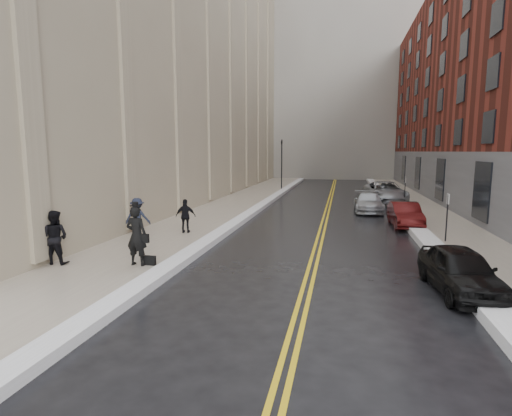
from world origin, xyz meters
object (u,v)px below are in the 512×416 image
at_px(car_silver_near, 368,202).
at_px(pedestrian_b, 138,217).
at_px(car_silver_far, 385,192).
at_px(pedestrian_main, 137,236).
at_px(pedestrian_c, 186,216).
at_px(car_black, 460,270).
at_px(car_maroon, 405,215).
at_px(pedestrian_a, 55,237).

height_order(car_silver_near, pedestrian_b, pedestrian_b).
bearing_deg(car_silver_near, car_silver_far, 72.34).
bearing_deg(car_silver_near, pedestrian_main, -120.15).
bearing_deg(pedestrian_c, car_silver_near, -143.12).
distance_m(car_black, car_silver_near, 15.64).
bearing_deg(car_black, car_maroon, 84.43).
xyz_separation_m(car_silver_near, pedestrian_main, (-8.55, -15.41, 0.53)).
distance_m(car_black, pedestrian_main, 10.17).
height_order(car_silver_far, pedestrian_b, pedestrian_b).
bearing_deg(pedestrian_a, car_silver_near, -130.45).
height_order(car_silver_near, pedestrian_c, pedestrian_c).
relative_size(car_silver_far, pedestrian_main, 2.88).
bearing_deg(car_silver_far, car_silver_near, -112.29).
distance_m(car_silver_far, pedestrian_main, 23.14).
relative_size(car_silver_near, pedestrian_a, 2.38).
relative_size(car_black, car_maroon, 0.98).
relative_size(pedestrian_main, pedestrian_b, 1.16).
bearing_deg(pedestrian_b, pedestrian_c, -153.95).
height_order(car_silver_near, car_silver_far, car_silver_far).
bearing_deg(car_silver_near, car_black, -85.25).
distance_m(car_maroon, car_silver_far, 10.55).
relative_size(car_maroon, car_silver_near, 0.88).
distance_m(car_maroon, pedestrian_c, 11.63).
distance_m(car_silver_near, pedestrian_main, 17.63).
bearing_deg(car_silver_far, car_maroon, -95.75).
relative_size(car_black, pedestrian_c, 2.39).
relative_size(car_black, pedestrian_b, 2.17).
height_order(car_black, pedestrian_main, pedestrian_main).
bearing_deg(pedestrian_main, car_silver_far, -113.42).
bearing_deg(pedestrian_c, car_black, 141.19).
distance_m(car_black, car_maroon, 10.40).
bearing_deg(pedestrian_c, car_maroon, -166.78).
xyz_separation_m(car_maroon, car_silver_near, (-1.60, 5.16, -0.00)).
height_order(car_black, car_silver_far, car_silver_far).
distance_m(car_silver_near, car_silver_far, 5.62).
xyz_separation_m(car_black, pedestrian_c, (-10.63, 5.69, 0.30)).
relative_size(car_black, car_silver_near, 0.87).
xyz_separation_m(car_maroon, pedestrian_c, (-10.63, -4.70, 0.31)).
height_order(car_black, car_silver_near, car_black).
bearing_deg(car_silver_far, pedestrian_b, -132.65).
distance_m(pedestrian_b, pedestrian_c, 2.23).
height_order(car_maroon, pedestrian_main, pedestrian_main).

